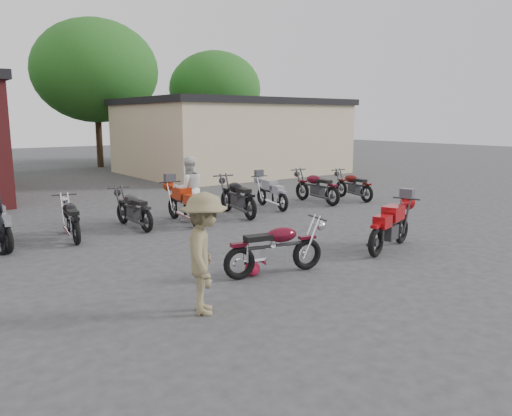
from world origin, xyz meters
TOP-DOWN VIEW (x-y plane):
  - ground at (0.00, 0.00)m, footprint 90.00×90.00m
  - stucco_building at (8.50, 15.00)m, footprint 10.00×8.00m
  - tree_2 at (4.00, 22.00)m, footprint 7.04×7.04m
  - tree_3 at (12.00, 22.00)m, footprint 6.08×6.08m
  - vintage_motorcycle at (-0.67, -0.05)m, footprint 2.00×1.00m
  - sportbike at (2.41, -0.18)m, footprint 2.07×1.18m
  - helmet at (-1.07, 0.14)m, footprint 0.36×0.36m
  - person_light at (0.44, 5.13)m, footprint 0.99×0.84m
  - person_tan at (-2.65, -0.85)m, footprint 1.17×1.33m
  - row_bike_2 at (-2.81, 5.00)m, footprint 0.85×1.90m
  - row_bike_3 at (-1.15, 5.25)m, footprint 0.71×1.91m
  - row_bike_4 at (0.20, 4.98)m, footprint 0.81×2.05m
  - row_bike_5 at (1.97, 5.00)m, footprint 0.99×2.18m
  - row_bike_6 at (3.53, 5.34)m, footprint 0.89×1.90m
  - row_bike_7 at (5.35, 5.23)m, footprint 0.72×2.06m
  - row_bike_8 at (6.89, 4.97)m, footprint 0.88×1.96m

SIDE VIEW (x-z plane):
  - ground at x=0.00m, z-range 0.00..0.00m
  - helmet at x=-1.07m, z-range 0.00..0.26m
  - row_bike_6 at x=3.53m, z-range 0.00..1.06m
  - row_bike_2 at x=-2.81m, z-range 0.00..1.07m
  - row_bike_3 at x=-1.15m, z-range 0.00..1.09m
  - row_bike_8 at x=6.89m, z-range 0.00..1.10m
  - vintage_motorcycle at x=-0.67m, z-range 0.00..1.11m
  - sportbike at x=2.41m, z-range 0.00..1.14m
  - row_bike_4 at x=0.20m, z-range 0.00..1.17m
  - row_bike_7 at x=5.35m, z-range 0.00..1.19m
  - row_bike_5 at x=1.97m, z-range 0.00..1.22m
  - person_tan at x=-2.65m, z-range 0.00..1.78m
  - person_light at x=0.44m, z-range 0.00..1.79m
  - stucco_building at x=8.50m, z-range 0.00..3.50m
  - tree_3 at x=12.00m, z-range 0.00..7.60m
  - tree_2 at x=4.00m, z-range 0.00..8.80m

